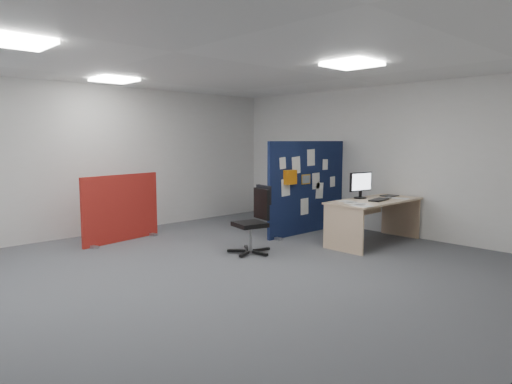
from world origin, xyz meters
TOP-DOWN VIEW (x-y plane):
  - floor at (0.00, 0.00)m, footprint 9.00×9.00m
  - ceiling at (0.00, 0.00)m, footprint 9.00×7.00m
  - wall_back at (0.00, 3.50)m, footprint 9.00×0.02m
  - wall_front at (0.00, -3.50)m, footprint 9.00×0.02m
  - wall_right at (4.50, 0.00)m, footprint 0.02×7.00m
  - ceiling_lights at (0.33, 0.67)m, footprint 4.10×4.10m
  - navy_divider at (3.46, 0.95)m, footprint 2.05×0.30m
  - main_desk at (3.58, -0.36)m, footprint 1.78×0.79m
  - monitor_main at (3.57, -0.13)m, footprint 0.51×0.21m
  - keyboard at (3.56, -0.50)m, footprint 0.47×0.25m
  - mouse at (3.86, -0.49)m, footprint 0.10×0.06m
  - paper_tray at (4.21, -0.31)m, footprint 0.29×0.23m
  - red_divider at (0.62, 2.63)m, footprint 1.50×0.31m
  - office_chair at (1.71, 0.48)m, footprint 0.67×0.65m
  - desk_papers at (3.23, -0.48)m, footprint 1.46×0.76m

SIDE VIEW (x-z plane):
  - floor at x=0.00m, z-range 0.00..0.00m
  - red_divider at x=0.62m, z-range -0.01..1.12m
  - main_desk at x=3.58m, z-range 0.20..0.93m
  - office_chair at x=1.71m, z-range 0.07..1.08m
  - desk_papers at x=3.23m, z-range 0.73..0.73m
  - paper_tray at x=4.21m, z-range 0.73..0.74m
  - keyboard at x=3.56m, z-range 0.73..0.75m
  - mouse at x=3.86m, z-range 0.73..0.76m
  - navy_divider at x=3.46m, z-range 0.00..1.69m
  - monitor_main at x=3.57m, z-range 0.75..1.20m
  - wall_back at x=0.00m, z-range 0.00..2.70m
  - wall_front at x=0.00m, z-range 0.00..2.70m
  - wall_right at x=4.50m, z-range 0.00..2.70m
  - ceiling_lights at x=0.33m, z-range 2.65..2.69m
  - ceiling at x=0.00m, z-range 2.69..2.71m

